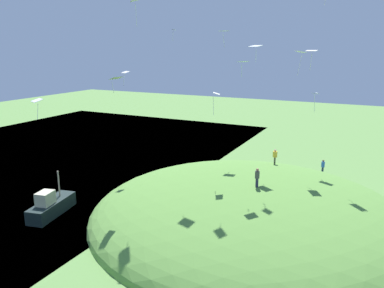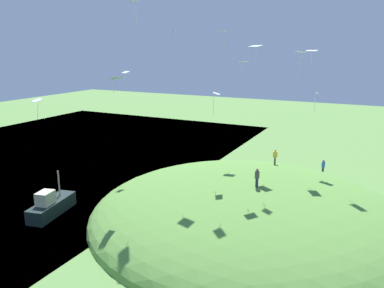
# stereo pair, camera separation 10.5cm
# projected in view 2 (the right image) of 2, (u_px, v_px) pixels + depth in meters

# --- Properties ---
(ground_plane) EXTENTS (160.00, 160.00, 0.00)m
(ground_plane) POSITION_uv_depth(u_px,v_px,m) (183.00, 206.00, 36.02)
(ground_plane) COLOR #5D8B43
(lake_water) EXTENTS (46.00, 80.00, 0.40)m
(lake_water) POSITION_uv_depth(u_px,v_px,m) (1.00, 170.00, 47.16)
(lake_water) COLOR slate
(lake_water) RESTS_ON ground_plane
(grass_hill) EXTENTS (28.19, 27.41, 6.68)m
(grass_hill) POSITION_uv_depth(u_px,v_px,m) (248.00, 217.00, 33.65)
(grass_hill) COLOR #5B8D3C
(grass_hill) RESTS_ON ground_plane
(boat_on_lake) EXTENTS (2.67, 5.50, 3.66)m
(boat_on_lake) POSITION_uv_depth(u_px,v_px,m) (51.00, 206.00, 33.97)
(boat_on_lake) COLOR black
(boat_on_lake) RESTS_ON lake_water
(person_walking_path) EXTENTS (0.50, 0.50, 1.65)m
(person_walking_path) POSITION_uv_depth(u_px,v_px,m) (257.00, 175.00, 31.26)
(person_walking_path) COLOR #242644
(person_walking_path) RESTS_ON grass_hill
(person_near_shore) EXTENTS (0.61, 0.61, 1.63)m
(person_near_shore) POSITION_uv_depth(u_px,v_px,m) (275.00, 155.00, 39.63)
(person_near_shore) COLOR #3A3C2D
(person_near_shore) RESTS_ON grass_hill
(person_watching_kites) EXTENTS (0.51, 0.51, 1.59)m
(person_watching_kites) POSITION_uv_depth(u_px,v_px,m) (323.00, 165.00, 41.80)
(person_watching_kites) COLOR #202F49
(person_watching_kites) RESTS_ON grass_hill
(kite_0) EXTENTS (1.29, 1.42, 2.26)m
(kite_0) POSITION_uv_depth(u_px,v_px,m) (301.00, 53.00, 34.59)
(kite_0) COLOR white
(kite_1) EXTENTS (1.44, 1.29, 1.56)m
(kite_1) POSITION_uv_depth(u_px,v_px,m) (256.00, 47.00, 35.05)
(kite_1) COLOR white
(kite_2) EXTENTS (1.04, 0.90, 1.54)m
(kite_2) POSITION_uv_depth(u_px,v_px,m) (125.00, 73.00, 38.32)
(kite_2) COLOR white
(kite_4) EXTENTS (0.83, 0.99, 1.97)m
(kite_4) POSITION_uv_depth(u_px,v_px,m) (216.00, 95.00, 32.37)
(kite_4) COLOR white
(kite_5) EXTENTS (0.73, 0.74, 1.86)m
(kite_5) POSITION_uv_depth(u_px,v_px,m) (315.00, 96.00, 36.37)
(kite_5) COLOR white
(kite_6) EXTENTS (1.04, 1.06, 1.27)m
(kite_6) POSITION_uv_depth(u_px,v_px,m) (243.00, 62.00, 30.44)
(kite_6) COLOR white
(kite_7) EXTENTS (0.83, 1.11, 1.33)m
(kite_7) POSITION_uv_depth(u_px,v_px,m) (116.00, 78.00, 30.95)
(kite_7) COLOR silver
(kite_8) EXTENTS (1.07, 0.79, 1.67)m
(kite_8) POSITION_uv_depth(u_px,v_px,m) (224.00, 32.00, 38.96)
(kite_8) COLOR white
(kite_9) EXTENTS (1.25, 1.30, 2.19)m
(kite_9) POSITION_uv_depth(u_px,v_px,m) (135.00, 1.00, 30.69)
(kite_9) COLOR white
(kite_11) EXTENTS (1.19, 0.90, 1.95)m
(kite_11) POSITION_uv_depth(u_px,v_px,m) (312.00, 51.00, 37.47)
(kite_11) COLOR white
(kite_12) EXTENTS (0.76, 0.83, 1.41)m
(kite_12) POSITION_uv_depth(u_px,v_px,m) (174.00, 31.00, 47.59)
(kite_12) COLOR silver
(kite_13) EXTENTS (1.31, 1.16, 1.80)m
(kite_13) POSITION_uv_depth(u_px,v_px,m) (37.00, 101.00, 31.73)
(kite_13) COLOR white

